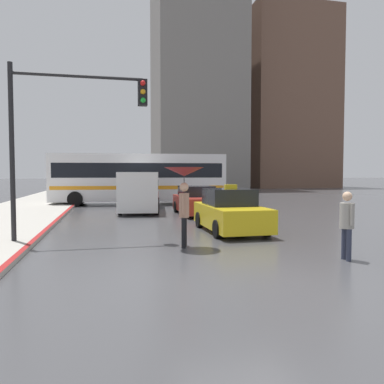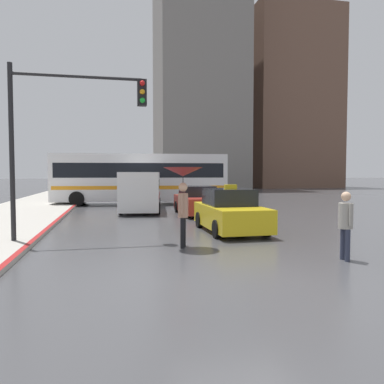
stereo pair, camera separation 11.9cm
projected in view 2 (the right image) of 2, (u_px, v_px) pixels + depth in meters
name	position (u px, v px, depth m)	size (l,w,h in m)	color
ground_plane	(239.00, 279.00, 7.43)	(300.00, 300.00, 0.00)	#424244
taxi	(230.00, 212.00, 13.54)	(1.91, 4.02, 1.71)	gold
sedan_red	(198.00, 201.00, 19.14)	(1.91, 4.24, 1.46)	#A52D23
ambulance_van	(141.00, 189.00, 20.92)	(2.73, 5.96, 2.17)	white
city_bus	(141.00, 177.00, 25.43)	(11.69, 3.46, 3.39)	silver
pedestrian_with_umbrella	(183.00, 182.00, 10.52)	(1.11, 1.11, 2.28)	black
pedestrian_man	(346.00, 220.00, 9.00)	(0.36, 0.49, 1.67)	#2D3347
traffic_light	(70.00, 119.00, 11.19)	(4.00, 0.38, 5.31)	black
building_tower_near	(199.00, 62.00, 51.25)	(11.58, 10.95, 34.62)	gray
building_tower_far	(293.00, 100.00, 56.26)	(12.87, 8.12, 26.44)	brown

